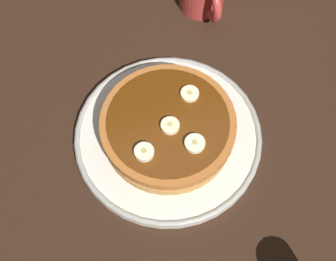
{
  "coord_description": "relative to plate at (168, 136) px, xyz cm",
  "views": [
    {
      "loc": [
        31.51,
        -10.34,
        68.34
      ],
      "look_at": [
        0.0,
        0.0,
        2.74
      ],
      "focal_mm": 54.07,
      "sensor_mm": 36.0,
      "label": 1
    }
  ],
  "objects": [
    {
      "name": "ground_plane",
      "position": [
        0.0,
        0.0,
        -2.37
      ],
      "size": [
        140.0,
        140.0,
        3.0
      ],
      "primitive_type": "cube",
      "color": "black"
    },
    {
      "name": "plate",
      "position": [
        0.0,
        0.0,
        0.0
      ],
      "size": [
        27.89,
        27.89,
        1.62
      ],
      "color": "silver",
      "rests_on": "ground_plane"
    },
    {
      "name": "pancake_stack",
      "position": [
        0.07,
        -0.01,
        2.64
      ],
      "size": [
        19.49,
        19.93,
        4.29
      ],
      "color": "#B08145",
      "rests_on": "plate"
    },
    {
      "name": "banana_slice_0",
      "position": [
        0.94,
        0.47,
        5.04
      ],
      "size": [
        2.66,
        2.66,
        0.93
      ],
      "color": "#F7E5B4",
      "rests_on": "pancake_stack"
    },
    {
      "name": "banana_slice_1",
      "position": [
        -3.16,
        4.33,
        4.94
      ],
      "size": [
        2.68,
        2.68,
        0.74
      ],
      "color": "#F8E7BA",
      "rests_on": "pancake_stack"
    },
    {
      "name": "banana_slice_2",
      "position": [
        4.59,
        2.35,
        5.03
      ],
      "size": [
        2.85,
        2.85,
        0.92
      ],
      "color": "#EFF2C4",
      "rests_on": "pancake_stack"
    },
    {
      "name": "banana_slice_3",
      "position": [
        3.68,
        -4.6,
        5.09
      ],
      "size": [
        2.75,
        2.75,
        1.03
      ],
      "color": "#F4E2C2",
      "rests_on": "pancake_stack"
    }
  ]
}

